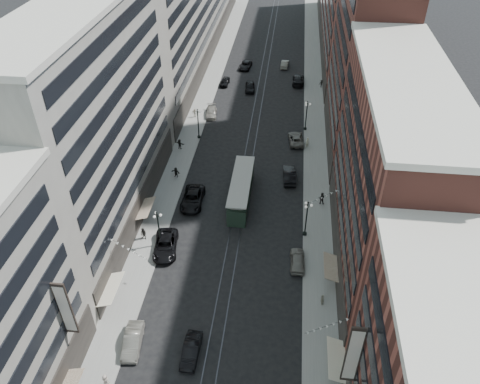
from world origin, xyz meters
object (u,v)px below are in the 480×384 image
at_px(pedestrian_9, 321,84).
at_px(car_extra_0, 245,65).
at_px(pedestrian_2, 144,234).
at_px(pedestrian_5, 176,172).
at_px(lamppost_sw_mid, 198,123).
at_px(car_12, 298,80).
at_px(pedestrian_7, 322,198).
at_px(car_4, 297,260).
at_px(car_9, 225,82).
at_px(pedestrian_6, 195,113).
at_px(car_10, 289,175).
at_px(car_7, 193,198).
at_px(car_8, 211,112).
at_px(car_14, 285,64).
at_px(pedestrian_extra_0, 180,144).
at_px(car_1, 133,341).
at_px(car_5, 191,350).
at_px(pedestrian_8, 307,142).
at_px(streetcar, 241,191).
at_px(pedestrian_1, 106,381).
at_px(car_2, 166,245).
at_px(car_13, 250,87).
at_px(lamppost_se_far, 306,217).
at_px(lamppost_se_mid, 306,115).
at_px(lamppost_sw_far, 159,227).
at_px(pedestrian_4, 322,300).

height_order(pedestrian_9, car_extra_0, pedestrian_9).
height_order(pedestrian_2, pedestrian_5, pedestrian_2).
bearing_deg(lamppost_sw_mid, car_12, 55.72).
height_order(pedestrian_2, pedestrian_7, pedestrian_7).
bearing_deg(car_4, car_9, -74.23).
height_order(car_9, pedestrian_6, pedestrian_6).
relative_size(car_10, pedestrian_6, 2.95).
bearing_deg(car_7, pedestrian_5, 120.84).
bearing_deg(car_8, car_14, 55.37).
distance_m(lamppost_sw_mid, pedestrian_extra_0, 5.08).
distance_m(car_1, car_5, 6.21).
bearing_deg(pedestrian_8, pedestrian_6, -60.98).
height_order(car_14, pedestrian_7, pedestrian_7).
bearing_deg(car_8, pedestrian_9, 27.73).
height_order(streetcar, car_10, streetcar).
bearing_deg(pedestrian_5, pedestrian_1, -69.30).
bearing_deg(pedestrian_extra_0, car_2, 120.55).
distance_m(car_10, car_13, 31.95).
distance_m(pedestrian_8, car_extra_0, 35.42).
relative_size(pedestrian_7, pedestrian_8, 1.02).
bearing_deg(car_4, lamppost_se_far, -101.20).
xyz_separation_m(car_9, pedestrian_8, (17.25, -23.37, 0.37)).
height_order(lamppost_se_mid, car_10, lamppost_se_mid).
distance_m(lamppost_sw_mid, lamppost_se_mid, 19.07).
bearing_deg(car_7, car_13, 81.97).
relative_size(lamppost_sw_far, car_1, 1.16).
bearing_deg(pedestrian_6, pedestrian_8, 141.39).
relative_size(pedestrian_4, car_9, 0.36).
height_order(lamppost_sw_far, car_2, lamppost_sw_far).
bearing_deg(lamppost_se_mid, pedestrian_4, -87.14).
height_order(pedestrian_1, car_13, pedestrian_1).
bearing_deg(car_13, car_9, 153.30).
height_order(lamppost_se_far, pedestrian_8, lamppost_se_far).
height_order(lamppost_sw_mid, pedestrian_9, lamppost_sw_mid).
distance_m(pedestrian_4, pedestrian_6, 47.39).
height_order(car_5, car_14, car_5).
bearing_deg(lamppost_sw_far, car_14, 77.20).
xyz_separation_m(car_7, pedestrian_8, (16.30, 16.95, 0.20)).
relative_size(car_14, car_extra_0, 0.89).
xyz_separation_m(car_13, pedestrian_6, (-9.11, -12.75, 0.21)).
bearing_deg(car_10, lamppost_sw_far, 42.08).
bearing_deg(lamppost_se_far, car_12, 91.85).
bearing_deg(lamppost_se_mid, car_2, -118.20).
bearing_deg(lamppost_sw_mid, car_1, -88.91).
height_order(lamppost_sw_far, car_5, lamppost_sw_far).
height_order(pedestrian_6, pedestrian_7, pedestrian_7).
bearing_deg(car_14, lamppost_se_mid, 102.87).
xyz_separation_m(car_4, car_9, (-16.05, 50.76, -0.05)).
height_order(pedestrian_2, car_9, pedestrian_2).
bearing_deg(car_10, car_12, -95.10).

